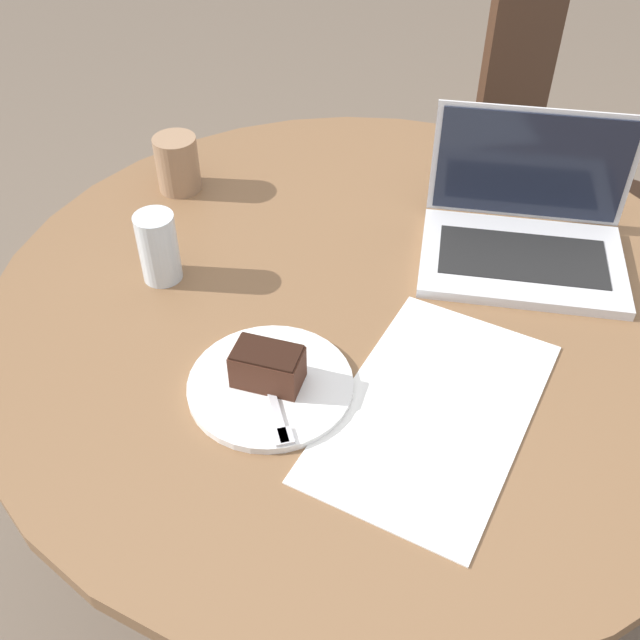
{
  "coord_description": "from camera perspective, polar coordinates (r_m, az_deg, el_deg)",
  "views": [
    {
      "loc": [
        0.95,
        -0.09,
        1.55
      ],
      "look_at": [
        0.1,
        -0.07,
        0.77
      ],
      "focal_mm": 42.0,
      "sensor_mm": 36.0,
      "label": 1
    }
  ],
  "objects": [
    {
      "name": "ground_plane",
      "position": [
        1.82,
        2.37,
        -15.95
      ],
      "size": [
        12.0,
        12.0,
        0.0
      ],
      "primitive_type": "plane",
      "color": "#6B5B4C"
    },
    {
      "name": "dining_table",
      "position": [
        1.33,
        3.13,
        -1.77
      ],
      "size": [
        1.26,
        1.26,
        0.73
      ],
      "color": "brown",
      "rests_on": "ground_plane"
    },
    {
      "name": "chair",
      "position": [
        2.07,
        16.77,
        10.43
      ],
      "size": [
        0.59,
        0.59,
        1.0
      ],
      "rotation": [
        0.0,
        0.0,
        5.57
      ],
      "color": "#472D1E",
      "rests_on": "ground_plane"
    },
    {
      "name": "paper_document",
      "position": [
        1.08,
        8.66,
        -6.77
      ],
      "size": [
        0.49,
        0.43,
        0.0
      ],
      "rotation": [
        0.0,
        0.0,
        -0.51
      ],
      "color": "white",
      "rests_on": "dining_table"
    },
    {
      "name": "plate",
      "position": [
        1.1,
        -3.79,
        -4.97
      ],
      "size": [
        0.24,
        0.24,
        0.01
      ],
      "color": "white",
      "rests_on": "dining_table"
    },
    {
      "name": "cake_slice",
      "position": [
        1.08,
        -4.02,
        -3.54
      ],
      "size": [
        0.09,
        0.11,
        0.06
      ],
      "rotation": [
        0.0,
        0.0,
        1.25
      ],
      "color": "#472619",
      "rests_on": "plate"
    },
    {
      "name": "fork",
      "position": [
        1.06,
        -3.43,
        -6.66
      ],
      "size": [
        0.17,
        0.06,
        0.0
      ],
      "rotation": [
        0.0,
        0.0,
        6.51
      ],
      "color": "silver",
      "rests_on": "plate"
    },
    {
      "name": "coffee_glass",
      "position": [
        1.51,
        -10.81,
        11.63
      ],
      "size": [
        0.08,
        0.08,
        0.11
      ],
      "color": "#997556",
      "rests_on": "dining_table"
    },
    {
      "name": "water_glass",
      "position": [
        1.28,
        -12.22,
        5.42
      ],
      "size": [
        0.07,
        0.07,
        0.12
      ],
      "color": "silver",
      "rests_on": "dining_table"
    },
    {
      "name": "laptop",
      "position": [
        1.36,
        15.3,
        6.24
      ],
      "size": [
        0.31,
        0.39,
        0.23
      ],
      "rotation": [
        0.0,
        0.0,
        4.52
      ],
      "color": "silver",
      "rests_on": "dining_table"
    }
  ]
}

